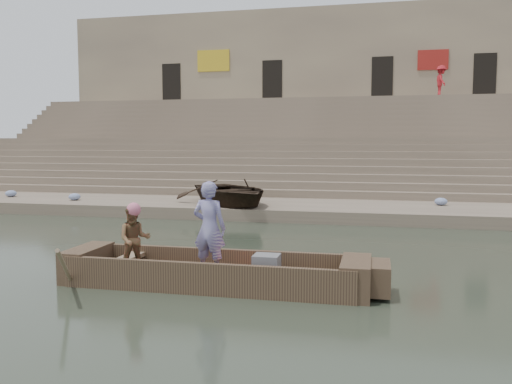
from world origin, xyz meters
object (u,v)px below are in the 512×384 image
(beached_rowboat, at_px, (230,192))
(main_rowboat, at_px, (214,280))
(television, at_px, (266,266))
(pedestrian, at_px, (441,81))
(rowing_man, at_px, (134,239))
(standing_man, at_px, (209,228))

(beached_rowboat, bearing_deg, main_rowboat, -114.34)
(television, bearing_deg, beached_rowboat, 109.19)
(main_rowboat, xyz_separation_m, pedestrian, (6.39, 23.76, 5.99))
(beached_rowboat, height_order, pedestrian, pedestrian)
(rowing_man, bearing_deg, television, -20.38)
(television, bearing_deg, pedestrian, 77.15)
(standing_man, bearing_deg, beached_rowboat, -69.97)
(main_rowboat, height_order, pedestrian, pedestrian)
(television, relative_size, beached_rowboat, 0.11)
(main_rowboat, height_order, beached_rowboat, beached_rowboat)
(television, xyz_separation_m, pedestrian, (5.42, 23.76, 5.68))
(main_rowboat, distance_m, television, 1.02)
(standing_man, relative_size, television, 3.71)
(rowing_man, bearing_deg, standing_man, -19.43)
(main_rowboat, bearing_deg, rowing_man, -172.88)
(rowing_man, height_order, television, rowing_man)
(rowing_man, distance_m, television, 2.48)
(standing_man, xyz_separation_m, pedestrian, (6.45, 23.81, 5.03))
(beached_rowboat, xyz_separation_m, pedestrian, (8.58, 14.68, 5.25))
(television, bearing_deg, rowing_man, -175.70)
(pedestrian, bearing_deg, television, 157.77)
(rowing_man, xyz_separation_m, television, (2.44, 0.18, -0.41))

